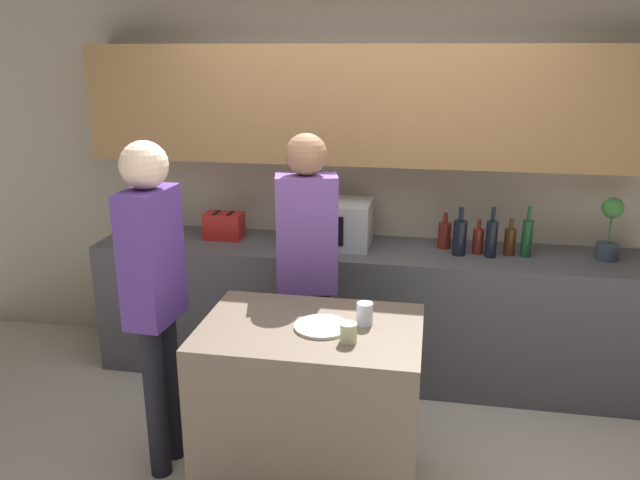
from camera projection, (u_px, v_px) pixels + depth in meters
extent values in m
cube|color=#B2A893|center=(370.00, 172.00, 4.32)|extent=(6.40, 0.08, 2.70)
cube|color=#A37547|center=(369.00, 105.00, 3.99)|extent=(3.74, 0.32, 0.75)
cube|color=#4C4C51|center=(362.00, 311.00, 4.26)|extent=(3.60, 0.62, 0.91)
cube|color=brown|center=(311.00, 410.00, 3.09)|extent=(1.05, 0.72, 0.91)
cube|color=#B7BABC|center=(332.00, 223.00, 4.16)|extent=(0.52, 0.38, 0.30)
cube|color=black|center=(319.00, 230.00, 3.99)|extent=(0.31, 0.01, 0.19)
cube|color=#B21E19|center=(224.00, 226.00, 4.31)|extent=(0.26, 0.16, 0.18)
cube|color=black|center=(216.00, 213.00, 4.29)|extent=(0.02, 0.11, 0.01)
cube|color=black|center=(230.00, 213.00, 4.27)|extent=(0.02, 0.11, 0.01)
cylinder|color=#333D4C|center=(607.00, 251.00, 3.89)|extent=(0.14, 0.14, 0.10)
cylinder|color=#38662D|center=(610.00, 230.00, 3.85)|extent=(0.01, 0.01, 0.18)
sphere|color=#3D7A38|center=(613.00, 208.00, 3.81)|extent=(0.13, 0.13, 0.13)
cylinder|color=maroon|center=(444.00, 235.00, 4.10)|extent=(0.09, 0.09, 0.17)
cylinder|color=maroon|center=(446.00, 218.00, 4.07)|extent=(0.03, 0.03, 0.07)
cylinder|color=black|center=(460.00, 238.00, 3.96)|extent=(0.09, 0.09, 0.22)
cylinder|color=black|center=(461.00, 214.00, 3.91)|extent=(0.03, 0.03, 0.09)
cylinder|color=maroon|center=(478.00, 241.00, 4.00)|extent=(0.07, 0.07, 0.16)
cylinder|color=maroon|center=(479.00, 224.00, 3.96)|extent=(0.02, 0.02, 0.06)
cylinder|color=black|center=(491.00, 239.00, 3.92)|extent=(0.07, 0.07, 0.23)
cylinder|color=black|center=(493.00, 214.00, 3.87)|extent=(0.03, 0.03, 0.09)
cylinder|color=#472814|center=(510.00, 242.00, 3.96)|extent=(0.07, 0.07, 0.17)
cylinder|color=#472814|center=(512.00, 224.00, 3.93)|extent=(0.03, 0.03, 0.07)
cylinder|color=#194723|center=(527.00, 238.00, 3.92)|extent=(0.07, 0.07, 0.24)
cylinder|color=#194723|center=(529.00, 213.00, 3.88)|extent=(0.02, 0.02, 0.09)
cylinder|color=white|center=(322.00, 327.00, 2.93)|extent=(0.26, 0.26, 0.01)
cylinder|color=silver|center=(365.00, 314.00, 2.96)|extent=(0.08, 0.08, 0.11)
cylinder|color=beige|center=(348.00, 333.00, 2.78)|extent=(0.08, 0.08, 0.09)
cylinder|color=black|center=(170.00, 386.00, 3.36)|extent=(0.11, 0.11, 0.86)
cylinder|color=black|center=(156.00, 402.00, 3.21)|extent=(0.11, 0.11, 0.86)
cube|color=#53338A|center=(152.00, 257.00, 3.06)|extent=(0.21, 0.35, 0.68)
sphere|color=beige|center=(144.00, 165.00, 2.93)|extent=(0.23, 0.23, 0.23)
cylinder|color=black|center=(321.00, 355.00, 3.71)|extent=(0.11, 0.11, 0.84)
cylinder|color=black|center=(294.00, 356.00, 3.70)|extent=(0.11, 0.11, 0.84)
cube|color=#724CA0|center=(307.00, 234.00, 3.49)|extent=(0.37, 0.26, 0.67)
sphere|color=#9E7051|center=(306.00, 154.00, 3.35)|extent=(0.23, 0.23, 0.23)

